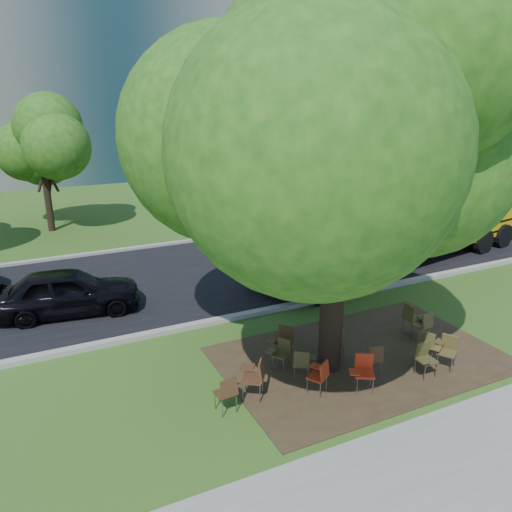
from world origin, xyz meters
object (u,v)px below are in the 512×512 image
chair_0 (228,390)px  chair_1 (303,362)px  chair_8 (255,374)px  chair_14 (283,339)px  chair_10 (332,340)px  chair_13 (424,323)px  main_tree (341,124)px  chair_12 (412,316)px  black_car (68,292)px  chair_9 (281,351)px  chair_5 (425,356)px  chair_3 (363,369)px  chair_2 (320,374)px  chair_6 (447,348)px  school_bus (411,215)px  chair_4 (374,356)px  chair_11 (336,342)px  chair_7 (428,343)px

chair_0 → chair_1: chair_0 is taller
chair_8 → chair_14: (1.38, 1.26, -0.06)m
chair_10 → chair_13: bearing=117.4°
main_tree → chair_12: size_ratio=10.47×
chair_13 → black_car: black_car is taller
chair_9 → chair_5: bearing=-154.1°
chair_9 → black_car: bearing=4.9°
chair_0 → chair_14: 2.59m
chair_3 → chair_8: size_ratio=0.91×
chair_8 → chair_2: bearing=-74.8°
black_car → chair_10: bearing=-128.2°
chair_14 → black_car: 6.87m
chair_5 → chair_6: size_ratio=1.01×
chair_8 → chair_9: (1.09, 0.83, -0.12)m
school_bus → chair_8: size_ratio=13.66×
chair_3 → chair_8: (-2.30, 0.79, 0.05)m
school_bus → chair_4: size_ratio=15.70×
chair_4 → chair_1: bearing=174.3°
main_tree → chair_0: bearing=-169.2°
black_car → chair_11: bearing=-129.1°
chair_0 → black_car: bearing=104.4°
chair_10 → chair_13: (2.81, -0.22, -0.02)m
chair_5 → chair_9: chair_5 is taller
main_tree → chair_13: (3.04, 0.05, -5.24)m
main_tree → chair_10: main_tree is taller
main_tree → school_bus: size_ratio=0.71×
chair_8 → chair_11: chair_11 is taller
chair_13 → chair_7: bearing=-136.7°
chair_4 → chair_11: size_ratio=0.86×
chair_3 → chair_11: bearing=-64.7°
main_tree → chair_14: bearing=130.4°
chair_8 → chair_9: bearing=-18.2°
chair_10 → chair_7: bearing=92.4°
main_tree → chair_6: size_ratio=11.03×
chair_9 → chair_0: bearing=87.0°
chair_8 → black_car: (-3.17, 6.41, 0.12)m
chair_12 → chair_14: size_ratio=1.04×
chair_2 → chair_9: chair_2 is taller
main_tree → chair_11: (0.23, 0.09, -5.18)m
chair_0 → chair_7: (5.20, -0.33, 0.04)m
chair_4 → chair_12: 2.61m
chair_2 → chair_6: bearing=-38.6°
chair_3 → chair_9: size_ratio=1.14×
chair_11 → chair_14: 1.31m
chair_6 → chair_10: 2.77m
chair_8 → chair_5: bearing=-68.7°
school_bus → chair_0: size_ratio=15.59×
chair_5 → chair_13: size_ratio=0.97×
main_tree → chair_3: main_tree is taller
chair_0 → black_car: black_car is taller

